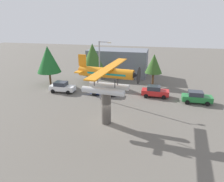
% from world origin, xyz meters
% --- Properties ---
extents(ground_plane, '(140.00, 140.00, 0.00)m').
position_xyz_m(ground_plane, '(0.00, 0.00, 0.00)').
color(ground_plane, '#605B54').
extents(display_pedestal, '(1.10, 1.10, 4.00)m').
position_xyz_m(display_pedestal, '(0.00, 0.00, 2.00)').
color(display_pedestal, '#4C4742').
rests_on(display_pedestal, ground).
extents(floatplane_monument, '(7.02, 10.46, 4.00)m').
position_xyz_m(floatplane_monument, '(0.13, -0.01, 5.67)').
color(floatplane_monument, silver).
rests_on(floatplane_monument, display_pedestal).
extents(car_near_white, '(4.20, 2.02, 1.76)m').
position_xyz_m(car_near_white, '(-9.91, 8.99, 0.88)').
color(car_near_white, white).
rests_on(car_near_white, ground).
extents(car_mid_blue, '(4.20, 2.02, 1.76)m').
position_xyz_m(car_mid_blue, '(-2.85, 9.28, 0.88)').
color(car_mid_blue, '#2847B7').
rests_on(car_mid_blue, ground).
extents(car_far_red, '(4.20, 2.02, 1.76)m').
position_xyz_m(car_far_red, '(5.26, 10.19, 0.88)').
color(car_far_red, red).
rests_on(car_far_red, ground).
extents(car_distant_green, '(4.20, 2.02, 1.76)m').
position_xyz_m(car_distant_green, '(11.27, 8.94, 0.88)').
color(car_distant_green, '#237A38').
rests_on(car_distant_green, ground).
extents(streetlight_primary, '(1.84, 0.28, 8.71)m').
position_xyz_m(streetlight_primary, '(-2.66, 7.29, 5.00)').
color(streetlight_primary, gray).
rests_on(streetlight_primary, ground).
extents(storefront_building, '(12.35, 6.02, 5.46)m').
position_xyz_m(storefront_building, '(-3.04, 22.00, 2.73)').
color(storefront_building, slate).
rests_on(storefront_building, ground).
extents(tree_west, '(4.27, 4.27, 7.08)m').
position_xyz_m(tree_west, '(-13.93, 12.46, 4.70)').
color(tree_west, brown).
rests_on(tree_west, ground).
extents(tree_east, '(4.88, 4.88, 7.47)m').
position_xyz_m(tree_east, '(-6.25, 14.59, 4.76)').
color(tree_east, brown).
rests_on(tree_east, ground).
extents(tree_center_back, '(3.02, 3.02, 5.82)m').
position_xyz_m(tree_center_back, '(4.70, 15.68, 4.11)').
color(tree_center_back, brown).
rests_on(tree_center_back, ground).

